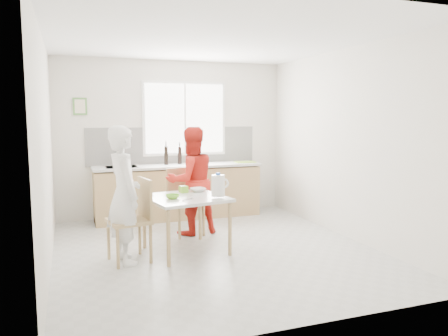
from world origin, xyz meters
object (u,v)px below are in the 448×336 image
Objects in this scene: person_white at (124,195)px; bowl_white at (198,190)px; wine_bottle_a at (166,155)px; person_red at (191,181)px; bowl_green at (173,197)px; milk_jug at (218,185)px; wine_bottle_b at (180,155)px; dining_table at (186,202)px; chair_left at (135,216)px; chair_far at (184,198)px.

person_white is 7.97× the size of bowl_white.
wine_bottle_a reaches higher than bowl_white.
person_red reaches higher than bowl_green.
bowl_green is at bearing -138.94° from bowl_white.
wine_bottle_b reaches higher than milk_jug.
dining_table is 6.32× the size of bowl_green.
dining_table is 0.49m from milk_jug.
wine_bottle_a is at bearing -179.29° from wine_bottle_b.
bowl_white is 0.69× the size of wine_bottle_b.
person_red reaches higher than milk_jug.
chair_left is at bearing -90.00° from person_white.
person_white is (-0.12, -0.02, 0.27)m from chair_left.
person_red is at bearing -95.66° from wine_bottle_b.
person_white is at bearing -114.67° from wine_bottle_a.
chair_left is 0.52m from bowl_green.
person_white is 2.44m from wine_bottle_b.
wine_bottle_a is at bearing 84.79° from dining_table.
person_red is at bearing 69.84° from dining_table.
person_white is 5.55× the size of milk_jug.
bowl_green reaches higher than dining_table.
wine_bottle_a reaches higher than dining_table.
person_white reaches higher than chair_far.
chair_far is at bearing 88.67° from milk_jug.
wine_bottle_a is 0.24m from wine_bottle_b.
milk_jug is (1.03, -0.10, 0.33)m from chair_left.
dining_table is at bearing 59.74° from person_red.
wine_bottle_b is (1.08, 2.08, 0.52)m from chair_left.
bowl_green is (-0.39, -0.96, 0.21)m from chair_far.
person_red reaches higher than wine_bottle_b.
person_red reaches higher than wine_bottle_a.
bowl_green reaches higher than bowl_white.
chair_far is 1.16m from milk_jug.
dining_table is 0.23m from bowl_green.
milk_jug is at bearing -77.27° from bowl_white.
chair_left is 1.09m from milk_jug.
person_red is 0.54m from bowl_white.
bowl_white is at bearing 41.06° from bowl_green.
wine_bottle_b reaches higher than bowl_green.
chair_far is 0.28m from person_red.
bowl_green is at bearing -106.47° from wine_bottle_b.
person_red is at bearing -58.43° from person_white.
wine_bottle_a is at bearing 79.83° from bowl_green.
person_white reaches higher than dining_table.
chair_left is at bearing 164.30° from milk_jug.
chair_far is 1.24m from wine_bottle_b.
bowl_white is at bearing 104.39° from chair_left.
milk_jug reaches higher than chair_far.
person_red is at bearing 124.33° from chair_left.
wine_bottle_b reaches higher than dining_table.
chair_left is at bearing 34.33° from person_red.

